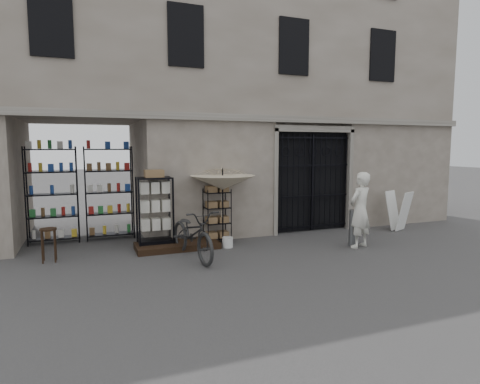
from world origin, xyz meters
name	(u,v)px	position (x,y,z in m)	size (l,w,h in m)	color
ground	(294,255)	(0.00, 0.00, 0.00)	(80.00, 80.00, 0.00)	black
main_building	(234,82)	(0.00, 4.00, 4.50)	(14.00, 4.00, 9.00)	gray
shop_recess	(83,186)	(-4.50, 2.80, 1.50)	(3.00, 1.70, 3.00)	black
shop_shelving	(82,194)	(-4.55, 3.30, 1.25)	(2.70, 0.50, 2.50)	black
iron_gate	(309,180)	(1.75, 2.28, 1.50)	(2.50, 0.21, 3.00)	black
step_platform	(177,245)	(-2.40, 1.55, 0.07)	(2.00, 0.90, 0.15)	black
display_cabinet	(155,214)	(-2.89, 1.73, 0.87)	(0.93, 0.76, 1.74)	black
wire_rack	(217,217)	(-1.30, 1.74, 0.69)	(0.69, 0.55, 1.42)	black
market_umbrella	(223,179)	(-1.20, 1.58, 1.69)	(1.68, 1.70, 2.34)	black
white_bucket	(228,242)	(-1.21, 1.21, 0.13)	(0.27, 0.27, 0.26)	silver
bicycle	(193,258)	(-2.26, 0.57, 0.00)	(0.75, 1.13, 2.15)	black
wooden_stool	(49,244)	(-5.24, 1.43, 0.39)	(0.38, 0.38, 0.74)	black
steel_bollard	(352,228)	(1.78, 0.22, 0.46)	(0.17, 0.17, 0.92)	slate
shopkeeper	(359,247)	(1.85, 0.03, 0.00)	(0.68, 1.88, 0.45)	silver
easel_sign	(399,211)	(4.22, 1.27, 0.60)	(0.74, 0.79, 1.16)	silver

